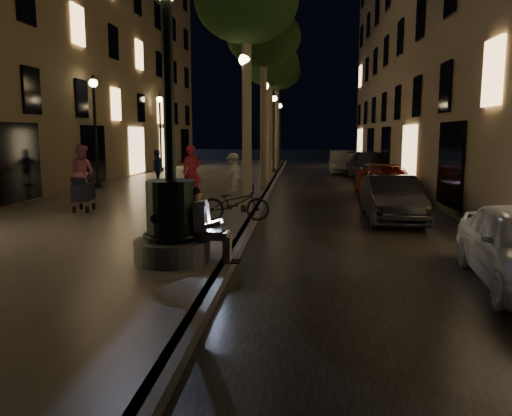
# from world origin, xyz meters

# --- Properties ---
(ground) EXTENTS (120.00, 120.00, 0.00)m
(ground) POSITION_xyz_m (0.00, 15.00, 0.00)
(ground) COLOR black
(ground) RESTS_ON ground
(cobble_lane) EXTENTS (6.00, 45.00, 0.02)m
(cobble_lane) POSITION_xyz_m (3.00, 15.00, 0.01)
(cobble_lane) COLOR black
(cobble_lane) RESTS_ON ground
(promenade) EXTENTS (8.00, 45.00, 0.20)m
(promenade) POSITION_xyz_m (-4.00, 15.00, 0.10)
(promenade) COLOR #615B56
(promenade) RESTS_ON ground
(curb_strip) EXTENTS (0.25, 45.00, 0.20)m
(curb_strip) POSITION_xyz_m (0.00, 15.00, 0.10)
(curb_strip) COLOR #59595B
(curb_strip) RESTS_ON ground
(building_right) EXTENTS (8.00, 36.00, 15.00)m
(building_right) POSITION_xyz_m (10.00, 18.00, 7.50)
(building_right) COLOR #867253
(building_right) RESTS_ON ground
(building_left) EXTENTS (8.00, 36.00, 15.00)m
(building_left) POSITION_xyz_m (-12.00, 18.00, 7.50)
(building_left) COLOR #867253
(building_left) RESTS_ON ground
(fountain_lamppost) EXTENTS (1.40, 1.40, 5.21)m
(fountain_lamppost) POSITION_xyz_m (-1.00, 2.00, 1.21)
(fountain_lamppost) COLOR #59595B
(fountain_lamppost) RESTS_ON promenade
(seated_man_laptop) EXTENTS (1.01, 0.34, 1.38)m
(seated_man_laptop) POSITION_xyz_m (-0.39, 2.00, 0.92)
(seated_man_laptop) COLOR tan
(seated_man_laptop) RESTS_ON promenade
(tree_near) EXTENTS (3.00, 3.00, 7.30)m
(tree_near) POSITION_xyz_m (-0.25, 8.00, 6.24)
(tree_near) COLOR #6B604C
(tree_near) RESTS_ON promenade
(tree_second) EXTENTS (3.00, 3.00, 7.40)m
(tree_second) POSITION_xyz_m (-0.20, 14.00, 6.33)
(tree_second) COLOR #6B604C
(tree_second) RESTS_ON promenade
(tree_third) EXTENTS (3.00, 3.00, 7.20)m
(tree_third) POSITION_xyz_m (-0.30, 20.00, 6.14)
(tree_third) COLOR #6B604C
(tree_third) RESTS_ON promenade
(tree_far) EXTENTS (3.00, 3.00, 7.50)m
(tree_far) POSITION_xyz_m (-0.22, 26.00, 6.43)
(tree_far) COLOR #6B604C
(tree_far) RESTS_ON promenade
(lamp_curb_a) EXTENTS (0.36, 0.36, 4.81)m
(lamp_curb_a) POSITION_xyz_m (-0.30, 8.00, 3.24)
(lamp_curb_a) COLOR black
(lamp_curb_a) RESTS_ON promenade
(lamp_curb_b) EXTENTS (0.36, 0.36, 4.81)m
(lamp_curb_b) POSITION_xyz_m (-0.30, 16.00, 3.24)
(lamp_curb_b) COLOR black
(lamp_curb_b) RESTS_ON promenade
(lamp_curb_c) EXTENTS (0.36, 0.36, 4.81)m
(lamp_curb_c) POSITION_xyz_m (-0.30, 24.00, 3.24)
(lamp_curb_c) COLOR black
(lamp_curb_c) RESTS_ON promenade
(lamp_curb_d) EXTENTS (0.36, 0.36, 4.81)m
(lamp_curb_d) POSITION_xyz_m (-0.30, 32.00, 3.24)
(lamp_curb_d) COLOR black
(lamp_curb_d) RESTS_ON promenade
(lamp_left_b) EXTENTS (0.36, 0.36, 4.81)m
(lamp_left_b) POSITION_xyz_m (-7.40, 14.00, 3.24)
(lamp_left_b) COLOR black
(lamp_left_b) RESTS_ON promenade
(lamp_left_c) EXTENTS (0.36, 0.36, 4.81)m
(lamp_left_c) POSITION_xyz_m (-7.40, 24.00, 3.24)
(lamp_left_c) COLOR black
(lamp_left_c) RESTS_ON promenade
(stroller) EXTENTS (0.57, 1.16, 1.17)m
(stroller) POSITION_xyz_m (-5.17, 7.56, 0.78)
(stroller) COLOR black
(stroller) RESTS_ON promenade
(car_second) EXTENTS (1.44, 4.02, 1.32)m
(car_second) POSITION_xyz_m (4.00, 7.83, 0.66)
(car_second) COLOR black
(car_second) RESTS_ON ground
(car_third) EXTENTS (2.47, 4.90, 1.33)m
(car_third) POSITION_xyz_m (4.74, 13.29, 0.67)
(car_third) COLOR maroon
(car_third) RESTS_ON ground
(car_rear) EXTENTS (2.49, 5.38, 1.52)m
(car_rear) POSITION_xyz_m (5.20, 21.13, 0.76)
(car_rear) COLOR #2E2E33
(car_rear) RESTS_ON ground
(car_fifth) EXTENTS (1.59, 4.46, 1.47)m
(car_fifth) POSITION_xyz_m (4.00, 25.07, 0.73)
(car_fifth) COLOR gray
(car_fifth) RESTS_ON ground
(pedestrian_red) EXTENTS (0.84, 0.72, 1.93)m
(pedestrian_red) POSITION_xyz_m (-2.55, 10.86, 1.17)
(pedestrian_red) COLOR #B42434
(pedestrian_red) RESTS_ON promenade
(pedestrian_pink) EXTENTS (1.14, 1.01, 1.95)m
(pedestrian_pink) POSITION_xyz_m (-6.33, 10.11, 1.18)
(pedestrian_pink) COLOR pink
(pedestrian_pink) RESTS_ON promenade
(pedestrian_white) EXTENTS (0.98, 1.17, 1.57)m
(pedestrian_white) POSITION_xyz_m (-1.37, 13.22, 0.98)
(pedestrian_white) COLOR silver
(pedestrian_white) RESTS_ON promenade
(pedestrian_blue) EXTENTS (0.73, 1.05, 1.66)m
(pedestrian_blue) POSITION_xyz_m (-4.90, 14.51, 1.03)
(pedestrian_blue) COLOR navy
(pedestrian_blue) RESTS_ON promenade
(bicycle) EXTENTS (1.92, 0.88, 0.97)m
(bicycle) POSITION_xyz_m (-0.40, 6.34, 0.69)
(bicycle) COLOR black
(bicycle) RESTS_ON promenade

